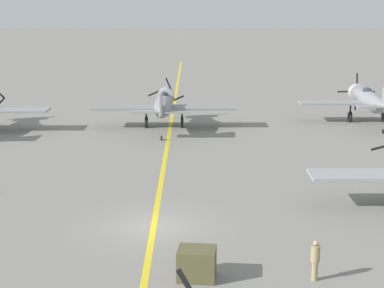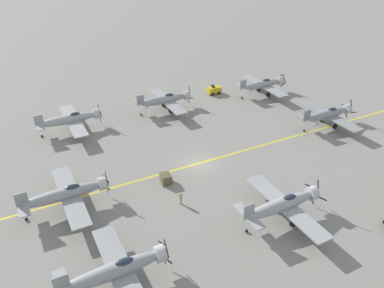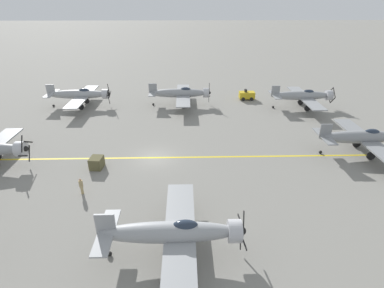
{
  "view_description": "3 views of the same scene",
  "coord_description": "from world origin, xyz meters",
  "px_view_note": "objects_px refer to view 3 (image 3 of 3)",
  "views": [
    {
      "loc": [
        1.84,
        -29.05,
        10.73
      ],
      "look_at": [
        1.93,
        0.24,
        3.99
      ],
      "focal_mm": 60.0,
      "sensor_mm": 36.0,
      "label": 1
    },
    {
      "loc": [
        37.32,
        -20.4,
        27.52
      ],
      "look_at": [
        -0.73,
        -0.75,
        2.83
      ],
      "focal_mm": 35.0,
      "sensor_mm": 36.0,
      "label": 2
    },
    {
      "loc": [
        29.23,
        3.42,
        16.27
      ],
      "look_at": [
        -0.15,
        4.16,
        1.58
      ],
      "focal_mm": 28.0,
      "sensor_mm": 36.0,
      "label": 3
    }
  ],
  "objects_px": {
    "airplane_near_left": "(80,94)",
    "airplane_far_left": "(303,96)",
    "airplane_mid_left": "(181,93)",
    "supply_crate_by_tanker": "(97,163)",
    "airplane_mid_right": "(175,233)",
    "airplane_far_center": "(364,137)",
    "ground_crew_walking": "(81,186)",
    "tow_tractor": "(247,95)"
  },
  "relations": [
    {
      "from": "airplane_near_left",
      "to": "airplane_far_left",
      "type": "bearing_deg",
      "value": 84.42
    },
    {
      "from": "airplane_mid_left",
      "to": "supply_crate_by_tanker",
      "type": "distance_m",
      "value": 21.58
    },
    {
      "from": "airplane_mid_right",
      "to": "airplane_near_left",
      "type": "distance_m",
      "value": 35.2
    },
    {
      "from": "airplane_mid_left",
      "to": "airplane_far_center",
      "type": "relative_size",
      "value": 1.0
    },
    {
      "from": "airplane_far_left",
      "to": "airplane_near_left",
      "type": "bearing_deg",
      "value": -100.74
    },
    {
      "from": "airplane_near_left",
      "to": "ground_crew_walking",
      "type": "relative_size",
      "value": 7.39
    },
    {
      "from": "airplane_mid_right",
      "to": "supply_crate_by_tanker",
      "type": "height_order",
      "value": "airplane_mid_right"
    },
    {
      "from": "airplane_far_left",
      "to": "tow_tractor",
      "type": "distance_m",
      "value": 9.24
    },
    {
      "from": "airplane_mid_left",
      "to": "ground_crew_walking",
      "type": "relative_size",
      "value": 7.39
    },
    {
      "from": "airplane_mid_left",
      "to": "airplane_far_left",
      "type": "distance_m",
      "value": 19.37
    },
    {
      "from": "airplane_far_left",
      "to": "airplane_mid_right",
      "type": "bearing_deg",
      "value": -41.36
    },
    {
      "from": "ground_crew_walking",
      "to": "tow_tractor",
      "type": "bearing_deg",
      "value": 143.24
    },
    {
      "from": "supply_crate_by_tanker",
      "to": "airplane_near_left",
      "type": "bearing_deg",
      "value": -159.05
    },
    {
      "from": "airplane_far_center",
      "to": "ground_crew_walking",
      "type": "relative_size",
      "value": 7.39
    },
    {
      "from": "tow_tractor",
      "to": "supply_crate_by_tanker",
      "type": "height_order",
      "value": "tow_tractor"
    },
    {
      "from": "tow_tractor",
      "to": "ground_crew_walking",
      "type": "bearing_deg",
      "value": -36.76
    },
    {
      "from": "airplane_far_left",
      "to": "tow_tractor",
      "type": "relative_size",
      "value": 4.62
    },
    {
      "from": "airplane_mid_left",
      "to": "supply_crate_by_tanker",
      "type": "bearing_deg",
      "value": -28.17
    },
    {
      "from": "airplane_far_center",
      "to": "airplane_far_left",
      "type": "relative_size",
      "value": 1.0
    },
    {
      "from": "airplane_mid_left",
      "to": "airplane_far_center",
      "type": "distance_m",
      "value": 26.83
    },
    {
      "from": "airplane_far_center",
      "to": "airplane_mid_right",
      "type": "distance_m",
      "value": 25.31
    },
    {
      "from": "airplane_far_center",
      "to": "airplane_near_left",
      "type": "height_order",
      "value": "airplane_near_left"
    },
    {
      "from": "airplane_near_left",
      "to": "supply_crate_by_tanker",
      "type": "relative_size",
      "value": 8.19
    },
    {
      "from": "airplane_far_center",
      "to": "tow_tractor",
      "type": "relative_size",
      "value": 4.62
    },
    {
      "from": "airplane_mid_left",
      "to": "airplane_near_left",
      "type": "relative_size",
      "value": 1.0
    },
    {
      "from": "airplane_mid_left",
      "to": "supply_crate_by_tanker",
      "type": "relative_size",
      "value": 8.19
    },
    {
      "from": "airplane_mid_left",
      "to": "supply_crate_by_tanker",
      "type": "height_order",
      "value": "airplane_mid_left"
    },
    {
      "from": "airplane_far_center",
      "to": "supply_crate_by_tanker",
      "type": "relative_size",
      "value": 8.19
    },
    {
      "from": "airplane_mid_left",
      "to": "ground_crew_walking",
      "type": "distance_m",
      "value": 25.86
    },
    {
      "from": "tow_tractor",
      "to": "ground_crew_walking",
      "type": "xyz_separation_m",
      "value": [
        26.94,
        -20.12,
        0.1
      ]
    },
    {
      "from": "airplane_mid_right",
      "to": "tow_tractor",
      "type": "distance_m",
      "value": 36.2
    },
    {
      "from": "airplane_near_left",
      "to": "airplane_mid_left",
      "type": "bearing_deg",
      "value": 87.85
    },
    {
      "from": "airplane_mid_left",
      "to": "tow_tractor",
      "type": "distance_m",
      "value": 11.67
    },
    {
      "from": "airplane_near_left",
      "to": "tow_tractor",
      "type": "height_order",
      "value": "airplane_near_left"
    },
    {
      "from": "airplane_far_left",
      "to": "airplane_near_left",
      "type": "relative_size",
      "value": 1.0
    },
    {
      "from": "airplane_near_left",
      "to": "supply_crate_by_tanker",
      "type": "height_order",
      "value": "airplane_near_left"
    },
    {
      "from": "airplane_mid_right",
      "to": "tow_tractor",
      "type": "relative_size",
      "value": 4.62
    },
    {
      "from": "ground_crew_walking",
      "to": "airplane_far_left",
      "type": "bearing_deg",
      "value": 128.63
    },
    {
      "from": "airplane_near_left",
      "to": "supply_crate_by_tanker",
      "type": "distance_m",
      "value": 20.88
    },
    {
      "from": "ground_crew_walking",
      "to": "supply_crate_by_tanker",
      "type": "bearing_deg",
      "value": 177.98
    },
    {
      "from": "ground_crew_walking",
      "to": "airplane_mid_right",
      "type": "bearing_deg",
      "value": 49.52
    },
    {
      "from": "airplane_far_center",
      "to": "airplane_mid_right",
      "type": "xyz_separation_m",
      "value": [
        14.45,
        -20.78,
        0.0
      ]
    }
  ]
}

